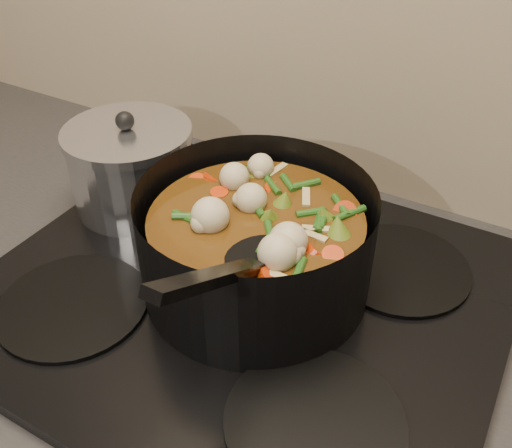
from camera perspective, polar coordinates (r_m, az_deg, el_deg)
The scene contains 3 objects.
stovetop at distance 0.72m, azimuth -1.34°, elevation -6.84°, with size 0.62×0.54×0.03m.
stockpot at distance 0.68m, azimuth 0.01°, elevation -2.14°, with size 0.32×0.40×0.20m.
saucepan at distance 0.85m, azimuth -12.31°, elevation 5.59°, with size 0.18×0.18×0.15m.
Camera 1 is at (0.27, 1.49, 1.42)m, focal length 40.00 mm.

